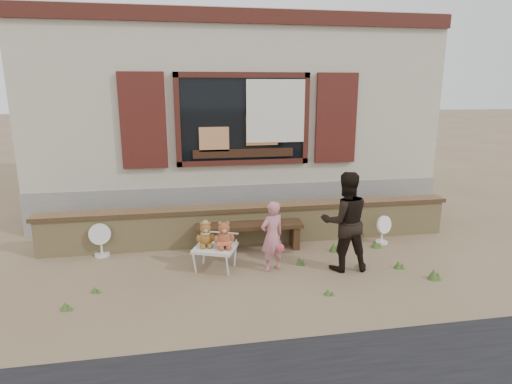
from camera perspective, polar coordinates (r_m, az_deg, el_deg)
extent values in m
plane|color=brown|center=(6.62, 0.92, -9.67)|extent=(80.00, 80.00, 0.00)
cube|color=#B6AD93|center=(10.52, -3.79, 12.53)|extent=(8.00, 5.00, 3.20)
cube|color=gray|center=(10.76, -3.62, 1.82)|extent=(8.04, 5.04, 0.80)
cube|color=black|center=(8.03, -1.73, 9.63)|extent=(2.30, 0.04, 1.50)
cube|color=#421913|center=(7.99, -1.75, 15.35)|extent=(2.50, 0.08, 0.10)
cube|color=#421913|center=(8.11, -1.66, 3.98)|extent=(2.50, 0.08, 0.10)
cube|color=#421913|center=(7.93, -10.43, 9.35)|extent=(0.10, 0.08, 1.70)
cube|color=#421913|center=(8.27, 6.67, 9.67)|extent=(0.10, 0.08, 1.70)
cube|color=#3A1010|center=(7.94, -14.82, 9.13)|extent=(0.80, 0.07, 1.70)
cube|color=#3A1010|center=(8.45, 10.64, 9.62)|extent=(0.80, 0.07, 1.70)
cube|color=white|center=(8.06, 2.64, 10.71)|extent=(1.10, 0.02, 1.15)
cube|color=#421913|center=(8.11, -1.84, 22.42)|extent=(8.00, 0.12, 0.25)
cube|color=black|center=(8.07, -1.66, 5.22)|extent=(1.90, 0.06, 0.16)
cube|color=tan|center=(7.98, -5.62, 7.01)|extent=(0.55, 0.06, 0.45)
cube|color=#E08447|center=(8.08, 0.80, 8.24)|extent=(0.60, 0.06, 0.55)
cube|color=tan|center=(7.43, -0.54, -4.51)|extent=(7.00, 0.30, 0.60)
cube|color=brown|center=(7.34, -0.54, -2.06)|extent=(7.10, 0.36, 0.07)
cube|color=#332112|center=(7.07, -0.88, -4.50)|extent=(1.77, 0.43, 0.07)
cube|color=#332112|center=(7.10, -7.07, -6.50)|extent=(0.12, 0.33, 0.37)
cube|color=#332112|center=(7.27, 5.17, -5.94)|extent=(0.12, 0.33, 0.37)
cube|color=silver|center=(6.37, -5.48, -7.44)|extent=(0.73, 0.70, 0.04)
cylinder|color=silver|center=(6.32, -8.21, -9.47)|extent=(0.03, 0.03, 0.31)
cylinder|color=silver|center=(6.18, -3.85, -9.92)|extent=(0.03, 0.03, 0.31)
cylinder|color=silver|center=(6.71, -6.90, -8.00)|extent=(0.03, 0.03, 0.31)
cylinder|color=silver|center=(6.58, -2.79, -8.38)|extent=(0.03, 0.03, 0.31)
imported|color=#D57F8A|center=(6.26, 2.16, -5.92)|extent=(0.45, 0.38, 1.05)
imported|color=black|center=(6.37, 11.79, -3.86)|extent=(0.75, 0.60, 1.48)
cylinder|color=silver|center=(7.37, -19.83, -7.85)|extent=(0.23, 0.23, 0.04)
cylinder|color=silver|center=(7.32, -19.92, -6.77)|extent=(0.04, 0.04, 0.30)
cylinder|color=silver|center=(7.25, -20.06, -5.20)|extent=(0.34, 0.13, 0.34)
cylinder|color=white|center=(7.78, 16.38, -6.43)|extent=(0.21, 0.21, 0.04)
cylinder|color=white|center=(7.74, 16.45, -5.49)|extent=(0.03, 0.03, 0.27)
cylinder|color=white|center=(7.68, 16.54, -4.14)|extent=(0.32, 0.21, 0.31)
cone|color=#3D5D25|center=(7.55, 15.68, -6.71)|extent=(0.17, 0.17, 0.11)
cone|color=#3D5D25|center=(5.80, 9.56, -13.01)|extent=(0.10, 0.10, 0.08)
cone|color=#3D5D25|center=(6.17, -20.71, -12.06)|extent=(0.10, 0.10, 0.08)
cone|color=#3D5D25|center=(6.63, 5.79, -9.09)|extent=(0.10, 0.10, 0.14)
cone|color=#3D5D25|center=(6.82, 18.44, -9.15)|extent=(0.12, 0.12, 0.12)
cone|color=#3D5D25|center=(5.87, -24.08, -13.71)|extent=(0.13, 0.13, 0.10)
cone|color=#3D5D25|center=(7.21, 10.28, -7.22)|extent=(0.14, 0.14, 0.16)
cone|color=#3D5D25|center=(6.62, 22.59, -10.08)|extent=(0.16, 0.16, 0.15)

